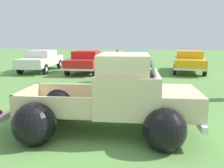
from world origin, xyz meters
TOP-DOWN VIEW (x-y plane):
  - ground_plane at (0.00, 0.00)m, footprint 80.00×80.00m
  - vintage_pickup_truck at (0.39, 0.02)m, footprint 4.70×2.91m
  - show_car_0 at (-6.15, 9.85)m, footprint 2.06×4.59m
  - show_car_1 at (-2.90, 9.64)m, footprint 1.97×4.19m
  - show_car_2 at (0.32, 9.69)m, footprint 1.96×4.53m
  - show_car_3 at (3.91, 10.78)m, footprint 2.49×4.64m
  - spectator_1 at (-0.39, 6.67)m, footprint 0.38×0.54m

SIDE VIEW (x-z plane):
  - ground_plane at x=0.00m, z-range 0.00..0.00m
  - vintage_pickup_truck at x=0.39m, z-range -0.22..1.74m
  - show_car_2 at x=0.32m, z-range 0.07..1.50m
  - show_car_1 at x=-2.90m, z-range 0.07..1.50m
  - show_car_0 at x=-6.15m, z-range 0.07..1.50m
  - show_car_3 at x=3.91m, z-range 0.07..1.50m
  - spectator_1 at x=-0.39m, z-range 0.12..1.83m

